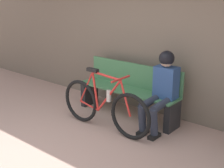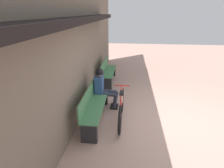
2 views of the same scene
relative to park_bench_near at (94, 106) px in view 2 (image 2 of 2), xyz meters
name	(u,v)px [view 2 (image 2 of 2)]	position (x,y,z in m)	size (l,w,h in m)	color
ground_plane	(170,123)	(0.07, -1.96, -0.42)	(24.00, 24.00, 0.00)	tan
storefront_wall	(75,57)	(0.07, 0.43, 1.24)	(12.00, 0.56, 3.20)	#756656
park_bench_near	(94,106)	(0.00, 0.00, 0.00)	(1.82, 0.42, 0.88)	#477F51
bicycle	(121,108)	(0.05, -0.69, -0.05)	(1.67, 0.40, 0.93)	black
person_seated	(103,85)	(0.70, -0.13, 0.27)	(0.34, 0.66, 1.21)	#2D3342
park_bench_far	(108,72)	(2.72, 0.00, -0.01)	(1.66, 0.42, 0.88)	#477F51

